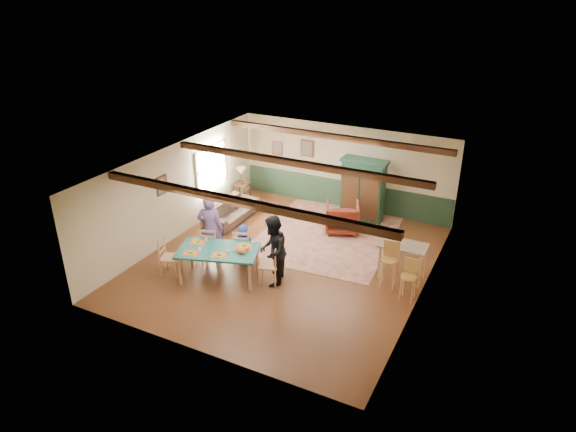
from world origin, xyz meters
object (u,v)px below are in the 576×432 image
at_px(dining_chair_far_right, 243,247).
at_px(dining_chair_end_left, 170,257).
at_px(sofa, 231,211).
at_px(bar_stool_left, 389,266).
at_px(armoire, 363,191).
at_px(dining_chair_far_left, 211,244).
at_px(person_woman, 273,251).
at_px(cat, 241,250).
at_px(bar_stool_right, 409,281).
at_px(armchair, 342,217).
at_px(counter_table, 402,262).
at_px(dining_table, 219,264).
at_px(table_lamp, 241,176).
at_px(person_man, 211,229).
at_px(person_child, 244,244).
at_px(dining_chair_end_right, 268,264).

bearing_deg(dining_chair_far_right, dining_chair_end_left, 24.92).
height_order(sofa, bar_stool_left, bar_stool_left).
distance_m(dining_chair_far_right, armoire, 4.37).
relative_size(dining_chair_far_left, person_woman, 0.58).
distance_m(dining_chair_far_right, cat, 0.98).
xyz_separation_m(sofa, bar_stool_right, (5.96, -1.85, 0.20)).
relative_size(armchair, counter_table, 0.85).
xyz_separation_m(dining_table, dining_chair_far_right, (0.16, 0.87, 0.11)).
bearing_deg(table_lamp, armchair, -9.33).
distance_m(dining_chair_end_left, table_lamp, 4.93).
relative_size(person_man, armchair, 1.93).
bearing_deg(person_man, table_lamp, -88.12).
relative_size(dining_table, person_child, 1.79).
bearing_deg(armchair, person_man, 30.25).
xyz_separation_m(dining_chair_end_right, cat, (-0.58, -0.31, 0.39)).
bearing_deg(person_woman, cat, -81.87).
height_order(armoire, sofa, armoire).
distance_m(person_child, armchair, 3.29).
bearing_deg(armoire, dining_table, -111.29).
distance_m(armchair, bar_stool_right, 3.75).
relative_size(dining_chair_end_left, counter_table, 0.90).
bearing_deg(bar_stool_left, dining_table, -164.27).
bearing_deg(counter_table, cat, -150.33).
xyz_separation_m(dining_table, sofa, (-1.56, 3.01, -0.10)).
relative_size(person_man, sofa, 0.88).
height_order(person_man, counter_table, person_man).
bearing_deg(dining_chair_end_left, dining_chair_far_right, -65.08).
height_order(armchair, bar_stool_left, bar_stool_left).
bearing_deg(cat, dining_chair_end_right, 9.46).
distance_m(dining_chair_end_left, counter_table, 5.72).
height_order(dining_chair_far_right, person_child, person_child).
bearing_deg(dining_chair_end_left, table_lamp, -7.89).
xyz_separation_m(dining_chair_end_left, armchair, (2.92, 4.21, -0.07)).
height_order(dining_chair_end_right, table_lamp, table_lamp).
bearing_deg(cat, bar_stool_right, -2.42).
relative_size(dining_table, person_man, 1.04).
height_order(person_child, cat, person_child).
distance_m(person_woman, table_lamp, 5.23).
xyz_separation_m(person_child, cat, (0.46, -0.87, 0.36)).
distance_m(dining_chair_end_left, person_child, 1.88).
distance_m(dining_chair_end_right, bar_stool_right, 3.32).
relative_size(counter_table, bar_stool_right, 1.11).
bearing_deg(counter_table, person_woman, -149.56).
bearing_deg(dining_chair_end_right, person_woman, 90.00).
bearing_deg(dining_chair_end_left, person_man, -43.15).
relative_size(dining_chair_far_right, person_child, 0.95).
bearing_deg(bar_stool_right, sofa, 162.37).
relative_size(cat, counter_table, 0.34).
relative_size(dining_chair_end_left, dining_chair_end_right, 1.00).
bearing_deg(table_lamp, dining_table, -65.09).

